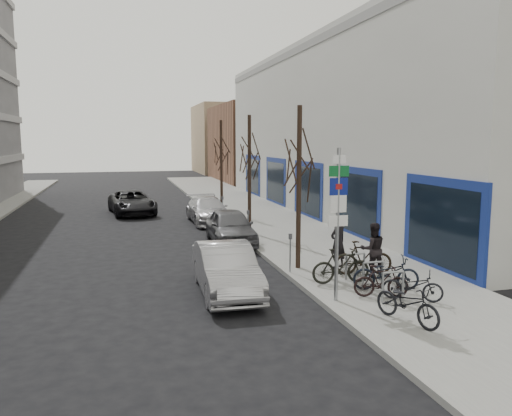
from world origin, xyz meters
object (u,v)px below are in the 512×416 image
highway_sign_pole (338,215)px  parked_car_back (208,210)px  meter_front (290,249)px  bike_far_curb (413,283)px  pedestrian_far (373,249)px  lane_car (132,202)px  tree_far (221,145)px  bike_mid_inner (341,266)px  bike_near_left (408,299)px  bike_far_inner (364,257)px  parked_car_mid (230,227)px  parked_car_front (226,269)px  pedestrian_near (338,242)px  meter_mid (248,222)px  bike_near_right (381,281)px  tree_near (299,149)px  meter_back (223,206)px  bike_mid_curb (386,270)px  tree_mid (249,146)px  bike_rack (373,272)px

highway_sign_pole → parked_car_back: 14.35m
meter_front → bike_far_curb: size_ratio=0.81×
pedestrian_far → lane_car: bearing=-57.5°
tree_far → parked_car_back: tree_far is taller
bike_mid_inner → pedestrian_far: 1.50m
bike_near_left → parked_car_back: parked_car_back is taller
bike_far_inner → parked_car_mid: 7.09m
parked_car_back → pedestrian_far: (3.14, -12.20, 0.32)m
parked_car_front → pedestrian_near: bearing=19.1°
parked_car_mid → pedestrian_near: bearing=-64.0°
meter_front → meter_mid: same height
bike_near_right → bike_near_left: bearing=-173.2°
tree_near → parked_car_front: bearing=-149.3°
bike_mid_inner → tree_far: bearing=7.4°
meter_mid → tree_far: bearing=86.8°
bike_near_left → parked_car_mid: size_ratio=0.42×
meter_front → meter_back: 11.00m
bike_mid_curb → parked_car_front: bearing=89.0°
tree_mid → bike_mid_inner: bearing=-86.0°
tree_mid → bike_near_left: 12.44m
bike_far_curb → parked_car_back: size_ratio=0.34×
bike_far_curb → meter_back: bearing=43.0°
bike_near_left → pedestrian_near: 5.08m
meter_mid → bike_mid_curb: (2.01, -8.02, -0.19)m
bike_rack → bike_near_left: (-0.47, -2.55, 0.05)m
bike_near_left → bike_mid_inner: bike_near_left is taller
tree_far → meter_front: size_ratio=4.33×
bike_mid_inner → bike_near_left: bearing=-172.6°
bike_rack → lane_car: (-6.24, 17.91, 0.04)m
parked_car_mid → pedestrian_near: 6.02m
meter_front → lane_car: meter_front is taller
meter_front → parked_car_front: 2.63m
bike_near_left → parked_car_front: 5.18m
meter_mid → bike_far_inner: (2.14, -6.39, -0.21)m
bike_near_left → parked_car_front: parked_car_front is taller
bike_rack → parked_car_front: 4.19m
tree_far → parked_car_back: bearing=-117.5°
pedestrian_near → meter_mid: bearing=-96.5°
tree_far → meter_back: (-0.45, -2.50, -3.19)m
tree_far → parked_car_front: (-2.80, -14.66, -3.39)m
bike_near_left → bike_mid_curb: bike_mid_curb is taller
meter_front → parked_car_front: same height
tree_mid → lane_car: bearing=120.7°
meter_mid → pedestrian_near: size_ratio=0.72×
bike_near_right → bike_mid_inner: bearing=36.2°
tree_mid → bike_far_inner: 8.76m
bike_far_inner → bike_near_right: bearing=176.1°
parked_car_back → pedestrian_near: bearing=-78.6°
meter_back → lane_car: 6.44m
bike_near_left → bike_far_inner: 4.17m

